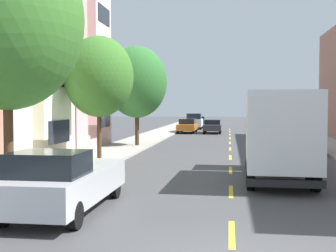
{
  "coord_description": "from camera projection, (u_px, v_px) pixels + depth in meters",
  "views": [
    {
      "loc": [
        -0.07,
        -7.96,
        2.85
      ],
      "look_at": [
        -3.69,
        18.43,
        1.66
      ],
      "focal_mm": 47.89,
      "sensor_mm": 36.0,
      "label": 1
    }
  ],
  "objects": [
    {
      "name": "sidewalk_right",
      "position": [
        322.0,
        142.0,
        34.74
      ],
      "size": [
        3.2,
        120.0,
        0.14
      ],
      "primitive_type": "cube",
      "color": "#A39E93",
      "rests_on": "ground_plane"
    },
    {
      "name": "parked_hatchback_burgundy",
      "position": [
        280.0,
        129.0,
        40.37
      ],
      "size": [
        1.82,
        4.03,
        1.5
      ],
      "color": "maroon",
      "rests_on": "ground_plane"
    },
    {
      "name": "parked_wagon_teal",
      "position": [
        268.0,
        124.0,
        50.3
      ],
      "size": [
        1.89,
        4.73,
        1.5
      ],
      "color": "#195B60",
      "rests_on": "ground_plane"
    },
    {
      "name": "delivery_box_truck",
      "position": [
        278.0,
        130.0,
        17.28
      ],
      "size": [
        2.6,
        7.55,
        3.36
      ],
      "color": "white",
      "rests_on": "ground_plane"
    },
    {
      "name": "ground_plane",
      "position": [
        230.0,
        140.0,
        37.69
      ],
      "size": [
        160.0,
        160.0,
        0.0
      ],
      "primitive_type": "plane",
      "color": "#424244"
    },
    {
      "name": "parked_pickup_silver",
      "position": [
        64.0,
        181.0,
        12.01
      ],
      "size": [
        2.02,
        5.31,
        1.73
      ],
      "color": "#B2B5BA",
      "rests_on": "ground_plane"
    },
    {
      "name": "parked_suv_sky",
      "position": [
        300.0,
        137.0,
        27.15
      ],
      "size": [
        1.95,
        4.8,
        1.93
      ],
      "color": "#7A9EC6",
      "rests_on": "ground_plane"
    },
    {
      "name": "lane_centerline_dashes",
      "position": [
        230.0,
        146.0,
        32.24
      ],
      "size": [
        0.14,
        47.2,
        0.01
      ],
      "color": "yellow",
      "rests_on": "ground_plane"
    },
    {
      "name": "street_tree_nearest",
      "position": [
        7.0,
        19.0,
        12.79
      ],
      "size": [
        4.4,
        4.4,
        7.81
      ],
      "color": "#47331E",
      "rests_on": "sidewalk_left"
    },
    {
      "name": "parked_wagon_orange",
      "position": [
        188.0,
        125.0,
        47.47
      ],
      "size": [
        1.87,
        4.72,
        1.5
      ],
      "color": "orange",
      "rests_on": "ground_plane"
    },
    {
      "name": "street_tree_second",
      "position": [
        99.0,
        77.0,
        21.85
      ],
      "size": [
        3.4,
        3.4,
        6.13
      ],
      "color": "#47331E",
      "rests_on": "sidewalk_left"
    },
    {
      "name": "moving_charcoal_sedan",
      "position": [
        213.0,
        126.0,
        46.85
      ],
      "size": [
        1.8,
        4.5,
        1.43
      ],
      "color": "#333338",
      "rests_on": "ground_plane"
    },
    {
      "name": "townhouse_third_rose",
      "position": [
        21.0,
        65.0,
        29.8
      ],
      "size": [
        11.06,
        7.65,
        11.62
      ],
      "color": "#CC9E9E",
      "rests_on": "ground_plane"
    },
    {
      "name": "parked_suv_white",
      "position": [
        194.0,
        121.0,
        55.63
      ],
      "size": [
        1.99,
        4.82,
        1.93
      ],
      "color": "silver",
      "rests_on": "ground_plane"
    },
    {
      "name": "parked_sedan_forest",
      "position": [
        199.0,
        121.0,
        61.24
      ],
      "size": [
        1.91,
        4.54,
        1.43
      ],
      "color": "#194C28",
      "rests_on": "ground_plane"
    },
    {
      "name": "street_tree_third",
      "position": [
        137.0,
        82.0,
        30.85
      ],
      "size": [
        4.15,
        4.15,
        6.85
      ],
      "color": "#47331E",
      "rests_on": "sidewalk_left"
    },
    {
      "name": "parked_pickup_navy",
      "position": [
        263.0,
        121.0,
        61.11
      ],
      "size": [
        2.08,
        5.33,
        1.73
      ],
      "color": "navy",
      "rests_on": "ground_plane"
    },
    {
      "name": "sidewalk_left",
      "position": [
        143.0,
        140.0,
        36.67
      ],
      "size": [
        3.2,
        120.0,
        0.14
      ],
      "primitive_type": "cube",
      "color": "#A39E93",
      "rests_on": "ground_plane"
    }
  ]
}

